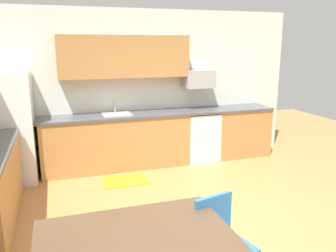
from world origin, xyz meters
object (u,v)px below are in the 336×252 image
at_px(refrigerator, 8,128).
at_px(oven_range, 199,135).
at_px(chair_near_table, 221,238).
at_px(dining_table, 135,243).
at_px(microwave, 198,79).

bearing_deg(refrigerator, oven_range, 1.42).
xyz_separation_m(oven_range, chair_near_table, (-1.24, -3.36, 0.05)).
distance_m(oven_range, chair_near_table, 3.58).
height_order(dining_table, chair_near_table, chair_near_table).
xyz_separation_m(oven_range, dining_table, (-2.02, -3.52, 0.25)).
height_order(oven_range, microwave, microwave).
relative_size(oven_range, microwave, 1.69).
bearing_deg(microwave, chair_near_table, -109.78).
xyz_separation_m(refrigerator, microwave, (3.22, 0.18, 0.64)).
relative_size(refrigerator, microwave, 3.16).
height_order(microwave, dining_table, microwave).
xyz_separation_m(microwave, chair_near_table, (-1.24, -3.46, -0.98)).
bearing_deg(dining_table, refrigerator, 109.29).
relative_size(oven_range, dining_table, 0.65).
height_order(refrigerator, chair_near_table, refrigerator).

